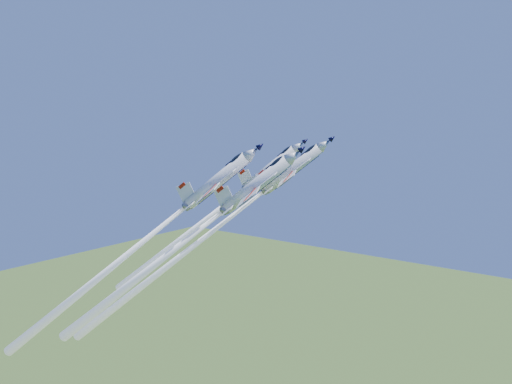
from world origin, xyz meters
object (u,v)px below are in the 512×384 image
Objects in this scene: jet_left at (211,215)px; jet_slot at (128,254)px; jet_right at (178,246)px; jet_lead at (198,242)px.

jet_left is 0.72× the size of jet_slot.
jet_slot is (-12.19, -0.91, -3.05)m from jet_right.
jet_left is at bearing 118.65° from jet_slot.
jet_lead is 7.85m from jet_left.
jet_slot is at bearing -87.03° from jet_lead.
jet_right is at bearing -11.82° from jet_left.
jet_left reaches higher than jet_slot.
jet_right is at bearing -20.33° from jet_lead.
jet_lead reaches higher than jet_left.
jet_slot is at bearing -112.51° from jet_right.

